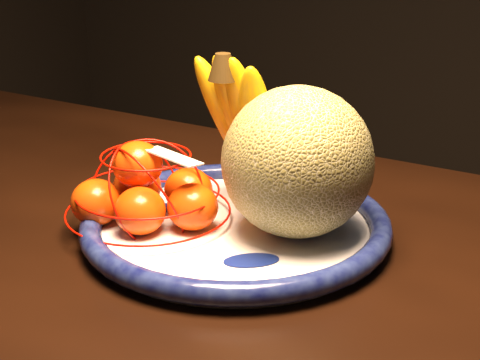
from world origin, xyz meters
The scene contains 6 objects.
dining_table centered at (-0.01, -0.02, 0.67)m, with size 1.52×0.92×0.75m.
fruit_bowl centered at (0.18, 0.06, 0.77)m, with size 0.37×0.37×0.03m.
cantaloupe centered at (0.25, 0.08, 0.86)m, with size 0.18×0.18×0.18m, color olive.
banana_bunch centered at (0.15, 0.13, 0.88)m, with size 0.14×0.14×0.21m.
mandarin_bag centered at (0.08, 0.02, 0.80)m, with size 0.25×0.25×0.13m.
price_tag centered at (0.11, 0.02, 0.86)m, with size 0.07×0.03×0.00m, color white.
Camera 1 is at (0.59, -0.64, 1.13)m, focal length 55.00 mm.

